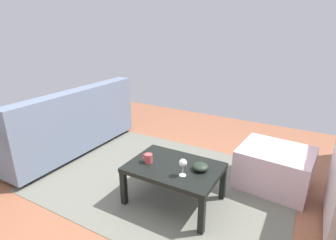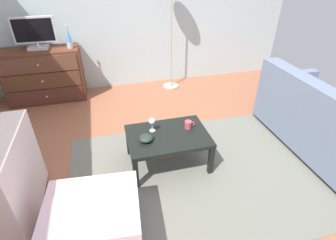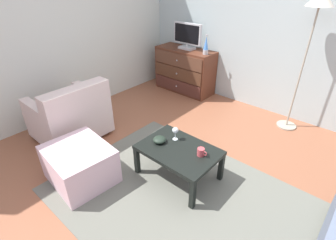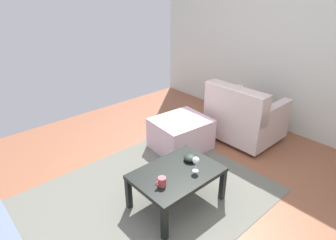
{
  "view_description": "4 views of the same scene",
  "coord_description": "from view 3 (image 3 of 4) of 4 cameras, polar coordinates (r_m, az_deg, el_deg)",
  "views": [
    {
      "loc": [
        -1.05,
        1.97,
        1.61
      ],
      "look_at": [
        0.12,
        -0.13,
        0.74
      ],
      "focal_mm": 28.37,
      "sensor_mm": 36.0,
      "label": 1
    },
    {
      "loc": [
        -0.6,
        -2.04,
        1.94
      ],
      "look_at": [
        -0.05,
        0.03,
        0.58
      ],
      "focal_mm": 27.45,
      "sensor_mm": 36.0,
      "label": 2
    },
    {
      "loc": [
        1.31,
        -1.68,
        2.04
      ],
      "look_at": [
        -0.24,
        0.11,
        0.65
      ],
      "focal_mm": 27.17,
      "sensor_mm": 36.0,
      "label": 3
    },
    {
      "loc": [
        1.53,
        1.69,
        2.04
      ],
      "look_at": [
        -0.13,
        -0.16,
        0.83
      ],
      "focal_mm": 30.81,
      "sensor_mm": 36.0,
      "label": 4
    }
  ],
  "objects": [
    {
      "name": "lava_lamp",
      "position": [
        4.48,
        8.51,
        16.16
      ],
      "size": [
        0.09,
        0.09,
        0.33
      ],
      "color": "#B7B7BC",
      "rests_on": "dresser"
    },
    {
      "name": "tv",
      "position": [
        4.76,
        4.34,
        18.32
      ],
      "size": [
        0.57,
        0.18,
        0.45
      ],
      "color": "silver",
      "rests_on": "dresser"
    },
    {
      "name": "area_rug",
      "position": [
        2.75,
        2.9,
        -17.31
      ],
      "size": [
        2.6,
        1.9,
        0.01
      ],
      "primitive_type": "cube",
      "color": "#66675C",
      "rests_on": "ground_plane"
    },
    {
      "name": "wall_accent_rear",
      "position": [
        4.27,
        24.14,
        19.36
      ],
      "size": [
        5.31,
        0.12,
        2.78
      ],
      "primitive_type": "cube",
      "color": "#ADBDBF",
      "rests_on": "ground_plane"
    },
    {
      "name": "ottoman",
      "position": [
        2.98,
        -19.14,
        -9.35
      ],
      "size": [
        0.75,
        0.66,
        0.42
      ],
      "primitive_type": "cube",
      "rotation": [
        0.0,
        0.0,
        -0.09
      ],
      "color": "beige",
      "rests_on": "ground_plane"
    },
    {
      "name": "dresser",
      "position": [
        4.92,
        3.76,
        11.07
      ],
      "size": [
        1.12,
        0.49,
        0.81
      ],
      "color": "#582C1C",
      "rests_on": "ground_plane"
    },
    {
      "name": "coffee_table",
      "position": [
        2.79,
        2.4,
        -7.22
      ],
      "size": [
        0.84,
        0.59,
        0.38
      ],
      "color": "black",
      "rests_on": "ground_plane"
    },
    {
      "name": "ground_plane",
      "position": [
        2.96,
        2.26,
        -13.64
      ],
      "size": [
        5.31,
        5.16,
        0.05
      ],
      "primitive_type": "cube",
      "color": "#93573C"
    },
    {
      "name": "bowl_decorative",
      "position": [
        2.83,
        -1.92,
        -4.44
      ],
      "size": [
        0.14,
        0.14,
        0.07
      ],
      "primitive_type": "ellipsoid",
      "color": "#1F2C22",
      "rests_on": "coffee_table"
    },
    {
      "name": "armchair",
      "position": [
        3.69,
        -20.99,
        0.9
      ],
      "size": [
        0.8,
        0.88,
        0.82
      ],
      "color": "#332319",
      "rests_on": "ground_plane"
    },
    {
      "name": "wall_plain_left",
      "position": [
        4.14,
        -25.88,
        18.69
      ],
      "size": [
        0.12,
        5.16,
        2.78
      ],
      "primitive_type": "cube",
      "color": "silver",
      "rests_on": "ground_plane"
    },
    {
      "name": "wine_glass",
      "position": [
        2.83,
        1.65,
        -2.41
      ],
      "size": [
        0.07,
        0.07,
        0.16
      ],
      "color": "silver",
      "rests_on": "coffee_table"
    },
    {
      "name": "mug",
      "position": [
        2.66,
        7.42,
        -7.13
      ],
      "size": [
        0.11,
        0.08,
        0.08
      ],
      "color": "#BD454A",
      "rests_on": "coffee_table"
    },
    {
      "name": "standing_lamp",
      "position": [
        3.77,
        30.47,
        19.87
      ],
      "size": [
        0.32,
        0.32,
        1.85
      ],
      "color": "#A59E8C",
      "rests_on": "ground_plane"
    }
  ]
}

